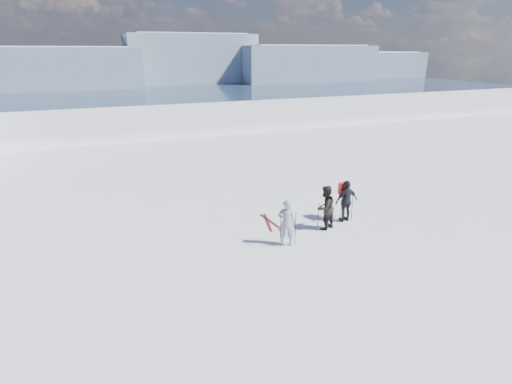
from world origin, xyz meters
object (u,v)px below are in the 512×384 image
skier_grey (287,223)px  skier_pack (346,201)px  skier_dark (325,208)px  skis_loose (269,222)px

skier_grey → skier_pack: skier_pack is taller
skier_dark → skis_loose: skier_dark is taller
skis_loose → skier_grey: bearing=-96.2°
skier_dark → skier_pack: bearing=174.4°
skier_dark → skier_grey: bearing=-2.4°
skier_grey → skis_loose: size_ratio=0.99×
skis_loose → skier_dark: bearing=-37.2°
skier_pack → skier_grey: bearing=14.9°
skier_grey → skier_dark: bearing=-134.3°
skier_pack → skis_loose: (-2.88, 0.97, -0.84)m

